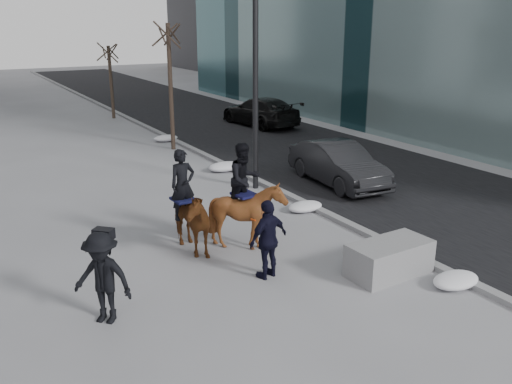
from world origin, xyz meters
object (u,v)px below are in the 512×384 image
car_near (338,164)px  mounted_right (247,207)px  planter (389,258)px  mounted_left (186,215)px

car_near → mounted_right: size_ratio=1.67×
planter → mounted_left: (-3.32, 3.38, 0.55)m
planter → mounted_left: 4.77m
car_near → mounted_right: 6.18m
mounted_left → mounted_right: (1.36, -0.52, 0.11)m
planter → car_near: car_near is taller
mounted_left → mounted_right: size_ratio=0.96×
car_near → mounted_left: size_ratio=1.74×
mounted_right → car_near: bearing=30.8°
planter → mounted_left: size_ratio=0.75×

